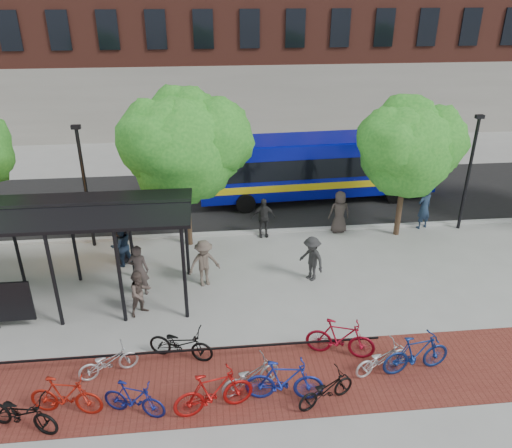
{
  "coord_description": "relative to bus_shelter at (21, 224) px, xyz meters",
  "views": [
    {
      "loc": [
        -2.12,
        -15.52,
        9.91
      ],
      "look_at": [
        -0.36,
        1.63,
        1.6
      ],
      "focal_mm": 35.0,
      "sensor_mm": 36.0,
      "label": 1
    }
  ],
  "objects": [
    {
      "name": "ground",
      "position": [
        8.13,
        0.48,
        -3.0
      ],
      "size": [
        160.0,
        160.0,
        0.0
      ],
      "primitive_type": "plane",
      "color": "#9E9E99",
      "rests_on": "ground"
    },
    {
      "name": "asphalt_street",
      "position": [
        8.13,
        8.48,
        -2.99
      ],
      "size": [
        160.0,
        8.0,
        0.01
      ],
      "primitive_type": "cube",
      "color": "black",
      "rests_on": "ground"
    },
    {
      "name": "curb",
      "position": [
        8.13,
        4.48,
        -2.94
      ],
      "size": [
        160.0,
        0.25,
        0.12
      ],
      "primitive_type": "cube",
      "color": "#B7B7B2",
      "rests_on": "ground"
    },
    {
      "name": "brick_strip",
      "position": [
        6.13,
        -4.52,
        -3.0
      ],
      "size": [
        24.0,
        3.0,
        0.01
      ],
      "primitive_type": "cube",
      "color": "maroon",
      "rests_on": "ground"
    },
    {
      "name": "bike_rack_rail",
      "position": [
        4.83,
        -3.62,
        -3.0
      ],
      "size": [
        12.0,
        0.05,
        0.95
      ],
      "primitive_type": "cube",
      "color": "black",
      "rests_on": "ground"
    },
    {
      "name": "bus_shelter",
      "position": [
        0.0,
        0.0,
        0.0
      ],
      "size": [
        10.6,
        3.07,
        3.6
      ],
      "color": "black",
      "rests_on": "ground"
    },
    {
      "name": "tree_b",
      "position": [
        5.23,
        3.83,
        1.46
      ],
      "size": [
        5.15,
        4.2,
        6.47
      ],
      "color": "#382619",
      "rests_on": "ground"
    },
    {
      "name": "tree_c",
      "position": [
        14.22,
        3.83,
        1.06
      ],
      "size": [
        4.66,
        3.8,
        5.92
      ],
      "color": "#382619",
      "rests_on": "ground"
    },
    {
      "name": "lamp_post_left",
      "position": [
        1.13,
        4.08,
        -0.25
      ],
      "size": [
        0.35,
        0.2,
        5.12
      ],
      "color": "black",
      "rests_on": "ground"
    },
    {
      "name": "lamp_post_right",
      "position": [
        17.13,
        4.08,
        -0.25
      ],
      "size": [
        0.35,
        0.2,
        5.12
      ],
      "color": "black",
      "rests_on": "ground"
    },
    {
      "name": "bus",
      "position": [
        11.44,
        8.22,
        -1.18
      ],
      "size": [
        11.87,
        3.27,
        3.17
      ],
      "rotation": [
        0.0,
        0.0,
        0.05
      ],
      "color": "#080F99",
      "rests_on": "ground"
    },
    {
      "name": "bike_0",
      "position": [
        1.24,
        -5.59,
        -2.47
      ],
      "size": [
        2.12,
        1.35,
        1.05
      ],
      "primitive_type": "imported",
      "rotation": [
        0.0,
        0.0,
        1.21
      ],
      "color": "black",
      "rests_on": "ground"
    },
    {
      "name": "bike_1",
      "position": [
        2.2,
        -5.19,
        -2.43
      ],
      "size": [
        1.97,
        0.89,
        1.14
      ],
      "primitive_type": "imported",
      "rotation": [
        0.0,
        0.0,
        1.38
      ],
      "color": "#9F190E",
      "rests_on": "ground"
    },
    {
      "name": "bike_2",
      "position": [
        3.02,
        -3.85,
        -2.56
      ],
      "size": [
        1.76,
        1.14,
        0.87
      ],
      "primitive_type": "imported",
      "rotation": [
        0.0,
        0.0,
        1.94
      ],
      "color": "#B5B4B7",
      "rests_on": "ground"
    },
    {
      "name": "bike_3",
      "position": [
        3.91,
        -5.41,
        -2.49
      ],
      "size": [
        1.76,
        1.04,
        1.02
      ],
      "primitive_type": "imported",
      "rotation": [
        0.0,
        0.0,
        1.22
      ],
      "color": "navy",
      "rests_on": "ground"
    },
    {
      "name": "bike_4",
      "position": [
        5.01,
        -3.36,
        -2.49
      ],
      "size": [
        2.07,
        1.28,
        1.03
      ],
      "primitive_type": "imported",
      "rotation": [
        0.0,
        0.0,
        1.24
      ],
      "color": "black",
      "rests_on": "ground"
    },
    {
      "name": "bike_5",
      "position": [
        5.91,
        -5.5,
        -2.37
      ],
      "size": [
        2.17,
        1.06,
        1.26
      ],
      "primitive_type": "imported",
      "rotation": [
        0.0,
        0.0,
        1.8
      ],
      "color": "#A1100E",
      "rests_on": "ground"
    },
    {
      "name": "bike_6",
      "position": [
        6.91,
        -4.83,
        -2.54
      ],
      "size": [
        1.84,
        1.27,
        0.91
      ],
      "primitive_type": "imported",
      "rotation": [
        0.0,
        0.0,
        1.99
      ],
      "color": "gray",
      "rests_on": "ground"
    },
    {
      "name": "bike_7",
      "position": [
        7.76,
        -5.28,
        -2.38
      ],
      "size": [
        2.12,
        0.84,
        1.24
      ],
      "primitive_type": "imported",
      "rotation": [
        0.0,
        0.0,
        1.44
      ],
      "color": "navy",
      "rests_on": "ground"
    },
    {
      "name": "bike_8",
      "position": [
        8.81,
        -5.51,
        -2.55
      ],
      "size": [
        1.79,
        1.22,
        0.89
      ],
      "primitive_type": "imported",
      "rotation": [
        0.0,
        0.0,
        1.98
      ],
      "color": "black",
      "rests_on": "ground"
    },
    {
      "name": "bike_9",
      "position": [
        9.65,
        -3.72,
        -2.39
      ],
      "size": [
        2.1,
        1.21,
        1.22
      ],
      "primitive_type": "imported",
      "rotation": [
        0.0,
        0.0,
        1.24
      ],
      "color": "maroon",
      "rests_on": "ground"
    },
    {
      "name": "bike_10",
      "position": [
        10.63,
        -4.52,
        -2.55
      ],
      "size": [
        1.82,
        1.13,
        0.9
      ],
      "primitive_type": "imported",
      "rotation": [
        0.0,
        0.0,
        1.9
      ],
      "color": "#BABABD",
      "rests_on": "ground"
    },
    {
      "name": "bike_11",
      "position": [
        11.59,
        -4.6,
        -2.39
      ],
      "size": [
        2.1,
        0.88,
        1.22
      ],
      "primitive_type": "imported",
      "rotation": [
        0.0,
        0.0,
        1.72
      ],
      "color": "navy",
      "rests_on": "ground"
    },
    {
      "name": "pedestrian_0",
      "position": [
        2.58,
        2.51,
        -2.13
      ],
      "size": [
        1.0,
        0.99,
        1.74
      ],
      "primitive_type": "imported",
      "rotation": [
        0.0,
        0.0,
        0.76
      ],
      "color": "black",
      "rests_on": "ground"
    },
    {
      "name": "pedestrian_1",
      "position": [
        3.48,
        0.18,
        -2.04
      ],
      "size": [
        0.75,
        0.55,
        1.92
      ],
      "primitive_type": "imported",
      "rotation": [
        0.0,
        0.0,
        3.01
      ],
      "color": "#423935",
      "rests_on": "ground"
    },
    {
      "name": "pedestrian_2",
      "position": [
        2.58,
        2.28,
        -2.14
      ],
      "size": [
        1.04,
        0.98,
        1.71
      ],
      "primitive_type": "imported",
      "rotation": [
        0.0,
        0.0,
        3.66
      ],
      "color": "#1F2F48",
      "rests_on": "ground"
    },
    {
      "name": "pedestrian_3",
      "position": [
        5.74,
        0.53,
        -2.1
      ],
      "size": [
        1.31,
        0.99,
        1.79
      ],
      "primitive_type": "imported",
      "rotation": [
        0.0,
        0.0,
        0.32
      ],
      "color": "brown",
      "rests_on": "ground"
    },
    {
      "name": "pedestrian_4",
      "position": [
        8.29,
        4.19,
        -2.12
      ],
      "size": [
        1.04,
        0.47,
        1.75
      ],
      "primitive_type": "imported",
      "rotation": [
        0.0,
        0.0,
        6.32
      ],
      "color": "#2A2A2A",
      "rests_on": "ground"
    },
    {
      "name": "pedestrian_6",
      "position": [
        11.65,
        4.28,
        -2.05
      ],
      "size": [
        0.95,
        0.64,
        1.89
      ],
      "primitive_type": "imported",
      "rotation": [
        0.0,
        0.0,
        3.18
      ],
      "color": "#3A322F",
      "rests_on": "ground"
    },
    {
      "name": "pedestrian_7",
      "position": [
        15.48,
        4.28,
        -2.01
      ],
      "size": [
        0.85,
        0.71,
        1.98
      ],
      "primitive_type": "imported",
      "rotation": [
        0.0,
        0.0,
        3.53
      ],
      "color": "#1D2E45",
      "rests_on": "ground"
    },
    {
      "name": "pedestrian_8",
      "position": [
        3.65,
        -1.02,
        -2.21
      ],
      "size": [
        0.98,
        0.94,
        1.59
      ],
      "primitive_type": "imported",
      "rotation": [
        0.0,
        0.0,
        0.64
      ],
      "color": "brown",
      "rests_on": "ground"
    },
    {
      "name": "pedestrian_9",
      "position": [
        9.65,
        0.51,
        -2.13
      ],
      "size": [
        1.15,
        1.29,
        1.73
      ],
      "primitive_type": "imported",
      "rotation": [
        0.0,
        0.0,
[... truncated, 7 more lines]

